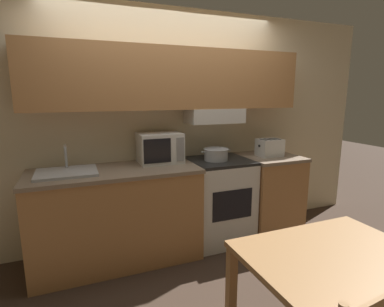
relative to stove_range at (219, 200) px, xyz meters
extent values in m
plane|color=#3D2D23|center=(-0.48, 0.31, -0.47)|extent=(16.00, 16.00, 0.00)
cube|color=beige|center=(-0.48, 0.34, 0.81)|extent=(5.28, 0.05, 2.55)
cube|color=#B27A47|center=(-0.48, 0.15, 1.33)|extent=(2.88, 0.32, 0.62)
cube|color=silver|center=(0.00, 0.15, 0.94)|extent=(0.62, 0.34, 0.16)
cube|color=#B27A47|center=(-1.13, -0.02, -0.02)|extent=(1.58, 0.66, 0.90)
cube|color=#84705B|center=(-1.13, -0.02, 0.45)|extent=(1.60, 0.68, 0.04)
cube|color=#B27A47|center=(0.65, -0.02, -0.02)|extent=(0.61, 0.66, 0.90)
cube|color=#84705B|center=(0.65, -0.02, 0.45)|extent=(0.63, 0.68, 0.04)
cube|color=silver|center=(0.00, 0.00, -0.02)|extent=(0.65, 0.62, 0.91)
cube|color=black|center=(0.00, 0.00, 0.45)|extent=(0.65, 0.62, 0.03)
cube|color=black|center=(0.00, -0.31, 0.05)|extent=(0.46, 0.01, 0.32)
cylinder|color=black|center=(-0.15, -0.12, 0.46)|extent=(0.09, 0.09, 0.01)
cylinder|color=black|center=(0.15, -0.12, 0.46)|extent=(0.09, 0.09, 0.01)
cylinder|color=black|center=(-0.15, 0.13, 0.46)|extent=(0.09, 0.09, 0.01)
cylinder|color=black|center=(0.15, 0.13, 0.46)|extent=(0.09, 0.09, 0.01)
cylinder|color=#B7BABF|center=(-0.05, -0.02, 0.53)|extent=(0.26, 0.26, 0.13)
torus|color=#B7BABF|center=(-0.05, -0.02, 0.59)|extent=(0.27, 0.27, 0.01)
cylinder|color=#B7BABF|center=(-0.20, -0.02, 0.57)|extent=(0.05, 0.01, 0.01)
cylinder|color=#B7BABF|center=(0.10, -0.02, 0.57)|extent=(0.05, 0.01, 0.01)
cube|color=silver|center=(-0.64, 0.11, 0.62)|extent=(0.45, 0.32, 0.31)
cube|color=black|center=(-0.71, -0.05, 0.62)|extent=(0.28, 0.01, 0.24)
cube|color=gray|center=(-0.47, -0.05, 0.62)|extent=(0.08, 0.01, 0.24)
cube|color=silver|center=(0.63, -0.04, 0.57)|extent=(0.27, 0.21, 0.20)
cube|color=black|center=(0.48, -0.04, 0.60)|extent=(0.01, 0.02, 0.02)
cube|color=black|center=(0.53, -0.04, 0.66)|extent=(0.04, 0.14, 0.01)
cube|color=black|center=(0.59, -0.04, 0.66)|extent=(0.04, 0.14, 0.01)
cube|color=black|center=(0.66, -0.04, 0.66)|extent=(0.04, 0.14, 0.01)
cube|color=black|center=(0.72, -0.04, 0.66)|extent=(0.04, 0.14, 0.01)
cube|color=#B7BABF|center=(-1.56, -0.02, 0.48)|extent=(0.53, 0.42, 0.02)
cube|color=#4C4F54|center=(-1.56, -0.04, 0.48)|extent=(0.45, 0.31, 0.01)
cylinder|color=#B7BABF|center=(-1.56, 0.14, 0.60)|extent=(0.02, 0.02, 0.21)
cylinder|color=#B7BABF|center=(-1.56, 0.08, 0.70)|extent=(0.02, 0.12, 0.02)
cube|color=#9E7042|center=(-0.13, -1.74, 0.26)|extent=(1.03, 0.77, 0.04)
cube|color=#9E7042|center=(-0.61, -1.39, -0.11)|extent=(0.06, 0.06, 0.71)
cube|color=#9E7042|center=(0.35, -1.39, -0.11)|extent=(0.06, 0.06, 0.71)
camera|label=1|loc=(-1.47, -2.87, 1.18)|focal=28.00mm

